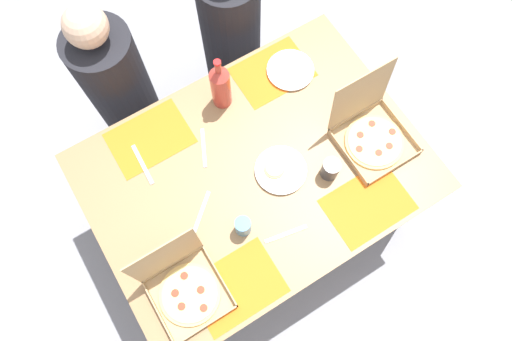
# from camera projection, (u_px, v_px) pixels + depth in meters

# --- Properties ---
(ground_plane) EXTENTS (6.00, 6.00, 0.00)m
(ground_plane) POSITION_uv_depth(u_px,v_px,m) (256.00, 212.00, 2.74)
(ground_plane) COLOR gray
(dining_table) EXTENTS (1.47, 1.07, 0.74)m
(dining_table) POSITION_uv_depth(u_px,v_px,m) (256.00, 178.00, 2.13)
(dining_table) COLOR #3F3328
(dining_table) RESTS_ON ground_plane
(placemat_near_left) EXTENTS (0.36, 0.26, 0.00)m
(placemat_near_left) POSITION_uv_depth(u_px,v_px,m) (237.00, 287.00, 1.86)
(placemat_near_left) COLOR orange
(placemat_near_left) RESTS_ON dining_table
(placemat_near_right) EXTENTS (0.36, 0.26, 0.00)m
(placemat_near_right) POSITION_uv_depth(u_px,v_px,m) (368.00, 204.00, 1.98)
(placemat_near_right) COLOR orange
(placemat_near_right) RESTS_ON dining_table
(placemat_far_left) EXTENTS (0.36, 0.26, 0.00)m
(placemat_far_left) POSITION_uv_depth(u_px,v_px,m) (150.00, 138.00, 2.08)
(placemat_far_left) COLOR orange
(placemat_far_left) RESTS_ON dining_table
(placemat_far_right) EXTENTS (0.36, 0.26, 0.00)m
(placemat_far_right) POSITION_uv_depth(u_px,v_px,m) (272.00, 72.00, 2.20)
(placemat_far_right) COLOR orange
(placemat_far_right) RESTS_ON dining_table
(pizza_box_corner_right) EXTENTS (0.28, 0.30, 0.32)m
(pizza_box_corner_right) POSITION_uv_depth(u_px,v_px,m) (185.00, 286.00, 1.82)
(pizza_box_corner_right) COLOR tan
(pizza_box_corner_right) RESTS_ON dining_table
(pizza_box_corner_left) EXTENTS (0.30, 0.33, 0.34)m
(pizza_box_corner_left) POSITION_uv_depth(u_px,v_px,m) (371.00, 132.00, 2.04)
(pizza_box_corner_left) COLOR tan
(pizza_box_corner_left) RESTS_ON dining_table
(plate_middle) EXTENTS (0.23, 0.23, 0.03)m
(plate_middle) POSITION_uv_depth(u_px,v_px,m) (280.00, 170.00, 2.02)
(plate_middle) COLOR white
(plate_middle) RESTS_ON dining_table
(plate_near_right) EXTENTS (0.23, 0.23, 0.02)m
(plate_near_right) POSITION_uv_depth(u_px,v_px,m) (290.00, 70.00, 2.20)
(plate_near_right) COLOR white
(plate_near_right) RESTS_ON dining_table
(soda_bottle) EXTENTS (0.09, 0.09, 0.32)m
(soda_bottle) POSITION_uv_depth(u_px,v_px,m) (221.00, 86.00, 2.03)
(soda_bottle) COLOR #B2382D
(soda_bottle) RESTS_ON dining_table
(cup_clear_left) EXTENTS (0.07, 0.07, 0.10)m
(cup_clear_left) POSITION_uv_depth(u_px,v_px,m) (243.00, 226.00, 1.90)
(cup_clear_left) COLOR teal
(cup_clear_left) RESTS_ON dining_table
(cup_red) EXTENTS (0.08, 0.08, 0.11)m
(cup_red) POSITION_uv_depth(u_px,v_px,m) (330.00, 169.00, 1.98)
(cup_red) COLOR #333338
(cup_red) RESTS_ON dining_table
(knife_by_near_left) EXTENTS (0.03, 0.21, 0.00)m
(knife_by_near_left) POSITION_uv_depth(u_px,v_px,m) (143.00, 164.00, 2.04)
(knife_by_near_left) COLOR #B7B7BC
(knife_by_near_left) RESTS_ON dining_table
(fork_by_near_right) EXTENTS (0.10, 0.18, 0.00)m
(fork_by_near_right) POSITION_uv_depth(u_px,v_px,m) (204.00, 148.00, 2.07)
(fork_by_near_right) COLOR #B7B7BC
(fork_by_near_right) RESTS_ON dining_table
(fork_by_far_right) EXTENTS (0.19, 0.05, 0.00)m
(fork_by_far_right) POSITION_uv_depth(u_px,v_px,m) (286.00, 234.00, 1.94)
(fork_by_far_right) COLOR #B7B7BC
(fork_by_far_right) RESTS_ON dining_table
(fork_by_far_left) EXTENTS (0.15, 0.14, 0.00)m
(fork_by_far_left) POSITION_uv_depth(u_px,v_px,m) (202.00, 212.00, 1.97)
(fork_by_far_left) COLOR #B7B7BC
(fork_by_far_left) RESTS_ON dining_table
(diner_left_seat) EXTENTS (0.32, 0.32, 1.19)m
(diner_left_seat) POSITION_uv_depth(u_px,v_px,m) (123.00, 93.00, 2.40)
(diner_left_seat) COLOR black
(diner_left_seat) RESTS_ON ground_plane
(diner_right_seat) EXTENTS (0.32, 0.32, 1.17)m
(diner_right_seat) POSITION_uv_depth(u_px,v_px,m) (231.00, 39.00, 2.53)
(diner_right_seat) COLOR black
(diner_right_seat) RESTS_ON ground_plane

